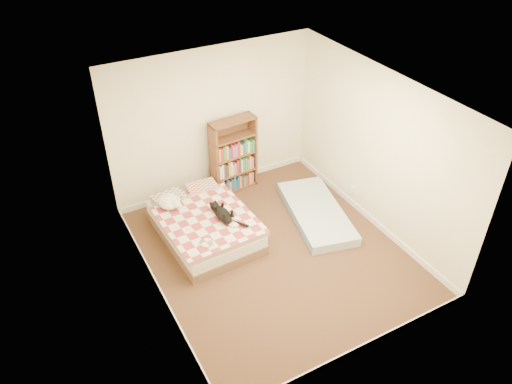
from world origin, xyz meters
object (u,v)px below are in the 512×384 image
bed (204,224)px  bookshelf (233,162)px  white_dog (170,202)px  floor_mattress (316,213)px  black_cat (222,213)px

bed → bookshelf: bearing=41.4°
white_dog → bookshelf: bearing=37.4°
floor_mattress → bookshelf: bearing=132.7°
bookshelf → white_dog: bearing=-162.6°
black_cat → bed: bearing=126.3°
bookshelf → floor_mattress: 1.66m
bed → floor_mattress: (1.77, -0.44, -0.13)m
white_dog → black_cat: bearing=-31.5°
bed → bookshelf: bookshelf is taller
bookshelf → white_dog: 1.45m
bookshelf → bed: bearing=-140.7°
floor_mattress → white_dog: (-2.14, 0.84, 0.43)m
floor_mattress → white_dog: 2.34m
black_cat → white_dog: white_dog is taller
bookshelf → floor_mattress: bookshelf is taller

